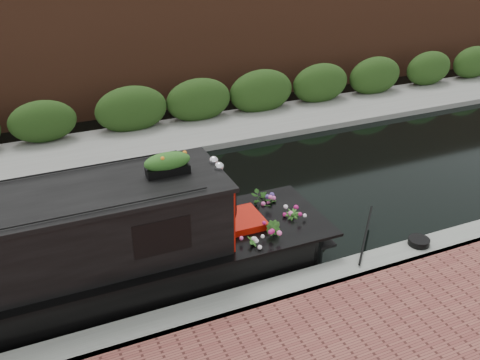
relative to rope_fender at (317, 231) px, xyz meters
name	(u,v)px	position (x,y,z in m)	size (l,w,h in m)	color
ground	(186,215)	(-2.15, 1.89, -0.14)	(80.00, 80.00, 0.00)	black
near_bank_coping	(249,308)	(-2.15, -1.41, -0.14)	(40.00, 0.60, 0.50)	gray
far_bank_path	(138,145)	(-2.15, 6.09, -0.14)	(40.00, 2.40, 0.34)	gray
far_hedge	(130,134)	(-2.15, 6.99, -0.14)	(40.00, 1.10, 2.80)	#224115
far_brick_wall	(115,112)	(-2.15, 9.09, -0.14)	(40.00, 1.00, 8.00)	#562E1D
rope_fender	(317,231)	(0.00, 0.00, 0.00)	(0.29, 0.29, 0.38)	brown
coiled_mooring_rope	(419,242)	(1.43, -1.32, 0.17)	(0.41, 0.41, 0.12)	black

